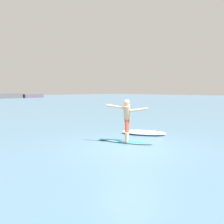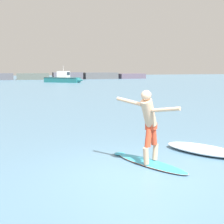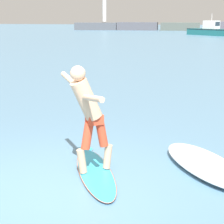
% 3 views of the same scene
% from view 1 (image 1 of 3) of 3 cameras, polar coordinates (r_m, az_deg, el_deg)
% --- Properties ---
extents(ground_plane, '(200.00, 200.00, 0.00)m').
position_cam_1_polar(ground_plane, '(8.90, 4.63, -9.00)').
color(ground_plane, slate).
extents(surfboard, '(1.36, 2.42, 0.20)m').
position_cam_1_polar(surfboard, '(9.61, 3.70, -7.69)').
color(surfboard, '#30A1C9').
rests_on(surfboard, ground).
extents(surfer, '(1.07, 1.46, 1.82)m').
position_cam_1_polar(surfer, '(9.29, 3.92, -1.16)').
color(surfer, tan).
rests_on(surfer, surfboard).
extents(wave_foam_at_tail, '(1.84, 2.39, 0.21)m').
position_cam_1_polar(wave_foam_at_tail, '(11.33, 8.29, -5.33)').
color(wave_foam_at_tail, white).
rests_on(wave_foam_at_tail, ground).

